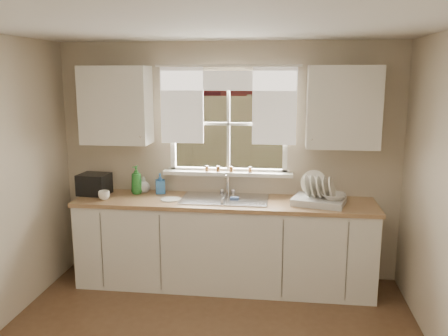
# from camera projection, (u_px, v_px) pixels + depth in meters

# --- Properties ---
(room_walls) EXTENTS (3.62, 4.02, 2.50)m
(room_walls) POSITION_uv_depth(u_px,v_px,m) (190.00, 222.00, 3.04)
(room_walls) COLOR beige
(room_walls) RESTS_ON ground
(ceiling) EXTENTS (3.60, 4.00, 0.02)m
(ceiling) POSITION_uv_depth(u_px,v_px,m) (190.00, 18.00, 2.86)
(ceiling) COLOR silver
(ceiling) RESTS_ON room_walls
(window) EXTENTS (1.38, 0.16, 1.06)m
(window) POSITION_uv_depth(u_px,v_px,m) (228.00, 140.00, 5.00)
(window) COLOR white
(window) RESTS_ON room_walls
(curtains) EXTENTS (1.50, 0.03, 0.81)m
(curtains) POSITION_uv_depth(u_px,v_px,m) (228.00, 97.00, 4.86)
(curtains) COLOR white
(curtains) RESTS_ON room_walls
(base_cabinets) EXTENTS (3.00, 0.62, 0.87)m
(base_cabinets) POSITION_uv_depth(u_px,v_px,m) (224.00, 245.00, 4.90)
(base_cabinets) COLOR white
(base_cabinets) RESTS_ON ground
(countertop) EXTENTS (3.04, 0.65, 0.04)m
(countertop) POSITION_uv_depth(u_px,v_px,m) (224.00, 202.00, 4.81)
(countertop) COLOR #A57C52
(countertop) RESTS_ON base_cabinets
(upper_cabinet_left) EXTENTS (0.70, 0.33, 0.80)m
(upper_cabinet_left) POSITION_uv_depth(u_px,v_px,m) (116.00, 105.00, 4.90)
(upper_cabinet_left) COLOR white
(upper_cabinet_left) RESTS_ON room_walls
(upper_cabinet_right) EXTENTS (0.70, 0.33, 0.80)m
(upper_cabinet_right) POSITION_uv_depth(u_px,v_px,m) (343.00, 107.00, 4.62)
(upper_cabinet_right) COLOR white
(upper_cabinet_right) RESTS_ON room_walls
(wall_outlet) EXTENTS (0.08, 0.01, 0.12)m
(wall_outlet) POSITION_uv_depth(u_px,v_px,m) (311.00, 180.00, 4.96)
(wall_outlet) COLOR beige
(wall_outlet) RESTS_ON room_walls
(sill_jars) EXTENTS (0.50, 0.04, 0.06)m
(sill_jars) POSITION_uv_depth(u_px,v_px,m) (227.00, 169.00, 5.00)
(sill_jars) COLOR brown
(sill_jars) RESTS_ON window
(backyard) EXTENTS (20.00, 10.00, 6.13)m
(backyard) POSITION_uv_depth(u_px,v_px,m) (287.00, 16.00, 10.78)
(backyard) COLOR #335421
(backyard) RESTS_ON ground
(sink) EXTENTS (0.88, 0.52, 0.40)m
(sink) POSITION_uv_depth(u_px,v_px,m) (225.00, 206.00, 4.85)
(sink) COLOR #B7B7BC
(sink) RESTS_ON countertop
(dish_rack) EXTENTS (0.57, 0.48, 0.31)m
(dish_rack) POSITION_uv_depth(u_px,v_px,m) (319.00, 197.00, 4.66)
(dish_rack) COLOR silver
(dish_rack) RESTS_ON countertop
(bowl) EXTENTS (0.24, 0.24, 0.06)m
(bowl) POSITION_uv_depth(u_px,v_px,m) (334.00, 196.00, 4.58)
(bowl) COLOR beige
(bowl) RESTS_ON dish_rack
(soap_bottle_a) EXTENTS (0.15, 0.15, 0.30)m
(soap_bottle_a) POSITION_uv_depth(u_px,v_px,m) (136.00, 180.00, 5.04)
(soap_bottle_a) COLOR #297E2E
(soap_bottle_a) RESTS_ON countertop
(soap_bottle_b) EXTENTS (0.12, 0.13, 0.22)m
(soap_bottle_b) POSITION_uv_depth(u_px,v_px,m) (160.00, 183.00, 5.06)
(soap_bottle_b) COLOR #377BD1
(soap_bottle_b) RESTS_ON countertop
(soap_bottle_c) EXTENTS (0.16, 0.16, 0.17)m
(soap_bottle_c) POSITION_uv_depth(u_px,v_px,m) (144.00, 185.00, 5.10)
(soap_bottle_c) COLOR beige
(soap_bottle_c) RESTS_ON countertop
(saucer) EXTENTS (0.20, 0.20, 0.01)m
(saucer) POSITION_uv_depth(u_px,v_px,m) (171.00, 199.00, 4.81)
(saucer) COLOR beige
(saucer) RESTS_ON countertop
(cup) EXTENTS (0.12, 0.12, 0.09)m
(cup) POSITION_uv_depth(u_px,v_px,m) (104.00, 195.00, 4.82)
(cup) COLOR white
(cup) RESTS_ON countertop
(black_appliance) EXTENTS (0.33, 0.29, 0.22)m
(black_appliance) POSITION_uv_depth(u_px,v_px,m) (94.00, 184.00, 5.02)
(black_appliance) COLOR black
(black_appliance) RESTS_ON countertop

